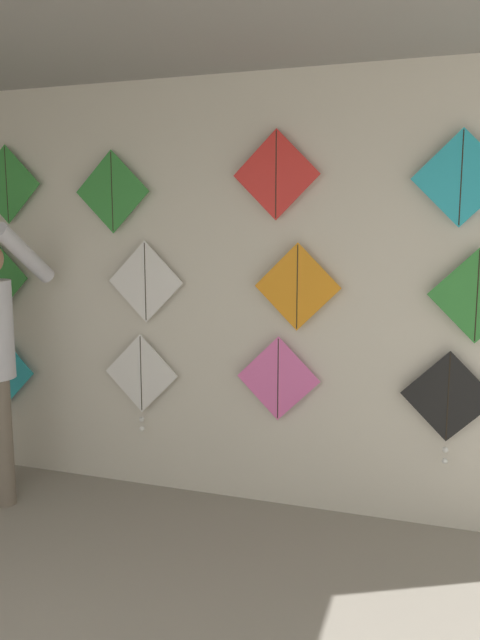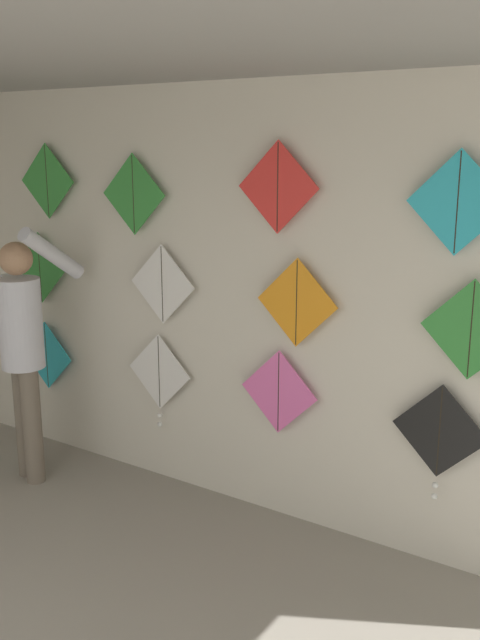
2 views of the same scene
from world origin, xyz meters
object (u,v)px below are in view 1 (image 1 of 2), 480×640
(kite_0, at_px, (2,371))
(kite_2, at_px, (278,379))
(kite_1, at_px, (141,377))
(kite_9, at_px, (112,192))
(kite_11, at_px, (461,178))
(kite_5, at_px, (145,282))
(kite_8, at_px, (7,184))
(kite_6, at_px, (297,287))
(kite_3, at_px, (448,401))
(kite_10, at_px, (276,175))
(kite_7, at_px, (477,296))

(kite_0, distance_m, kite_2, 2.15)
(kite_1, bearing_deg, kite_9, 179.79)
(kite_1, height_order, kite_11, kite_11)
(kite_0, relative_size, kite_5, 1.00)
(kite_8, bearing_deg, kite_6, 0.00)
(kite_3, xyz_separation_m, kite_10, (-1.07, 0.00, 1.34))
(kite_1, bearing_deg, kite_0, 179.97)
(kite_0, relative_size, kite_1, 0.80)
(kite_2, bearing_deg, kite_9, 180.00)
(kite_8, distance_m, kite_11, 3.07)
(kite_7, relative_size, kite_10, 1.00)
(kite_6, height_order, kite_11, kite_11)
(kite_0, bearing_deg, kite_8, 0.00)
(kite_3, bearing_deg, kite_5, 179.98)
(kite_9, height_order, kite_10, kite_10)
(kite_9, xyz_separation_m, kite_11, (2.22, 0.00, 0.04))
(kite_0, xyz_separation_m, kite_8, (0.14, 0.00, 1.38))
(kite_1, xyz_separation_m, kite_3, (2.03, 0.00, 0.02))
(kite_3, bearing_deg, kite_9, 179.98)
(kite_7, bearing_deg, kite_11, 180.00)
(kite_3, height_order, kite_9, kite_9)
(kite_9, bearing_deg, kite_0, 180.00)
(kite_6, bearing_deg, kite_8, 180.00)
(kite_8, xyz_separation_m, kite_11, (3.07, 0.00, -0.02))
(kite_11, bearing_deg, kite_10, 180.00)
(kite_1, height_order, kite_7, kite_7)
(kite_1, xyz_separation_m, kite_11, (2.04, 0.00, 1.31))
(kite_6, relative_size, kite_11, 1.00)
(kite_1, xyz_separation_m, kite_5, (0.05, 0.00, 0.67))
(kite_2, relative_size, kite_8, 1.00)
(kite_6, relative_size, kite_9, 1.00)
(kite_1, bearing_deg, kite_3, 0.00)
(kite_7, relative_size, kite_9, 1.00)
(kite_7, xyz_separation_m, kite_8, (-3.19, 0.00, 0.68))
(kite_5, xyz_separation_m, kite_10, (0.91, 0.00, 0.69))
(kite_1, relative_size, kite_11, 1.25)
(kite_5, xyz_separation_m, kite_6, (1.05, 0.00, -0.00))
(kite_5, distance_m, kite_10, 1.14)
(kite_2, bearing_deg, kite_6, 0.00)
(kite_2, relative_size, kite_7, 1.00)
(kite_6, height_order, kite_8, kite_8)
(kite_1, bearing_deg, kite_2, 0.04)
(kite_2, height_order, kite_6, kite_6)
(kite_1, bearing_deg, kite_5, 0.79)
(kite_2, bearing_deg, kite_10, 180.00)
(kite_11, bearing_deg, kite_1, -179.98)
(kite_2, xyz_separation_m, kite_8, (-2.02, 0.00, 1.26))
(kite_0, height_order, kite_2, kite_2)
(kite_9, bearing_deg, kite_5, 0.00)
(kite_10, bearing_deg, kite_7, 0.00)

